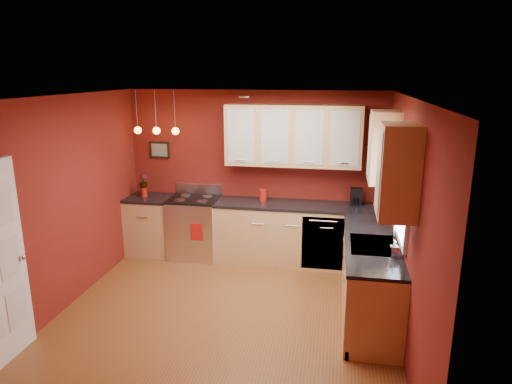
% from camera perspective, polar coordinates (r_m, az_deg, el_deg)
% --- Properties ---
extents(floor, '(4.20, 4.20, 0.00)m').
position_cam_1_polar(floor, '(5.69, -4.03, -15.40)').
color(floor, brown).
rests_on(floor, ground).
extents(ceiling, '(4.00, 4.20, 0.02)m').
position_cam_1_polar(ceiling, '(4.93, -4.58, 11.74)').
color(ceiling, white).
rests_on(ceiling, wall_back).
extents(wall_back, '(4.00, 0.02, 2.60)m').
position_cam_1_polar(wall_back, '(7.15, -0.12, 2.18)').
color(wall_back, maroon).
rests_on(wall_back, floor).
extents(wall_front, '(4.00, 0.02, 2.60)m').
position_cam_1_polar(wall_front, '(3.33, -13.52, -13.58)').
color(wall_front, maroon).
rests_on(wall_front, floor).
extents(wall_left, '(0.02, 4.20, 2.60)m').
position_cam_1_polar(wall_left, '(5.97, -23.23, -1.58)').
color(wall_left, maroon).
rests_on(wall_left, floor).
extents(wall_right, '(0.02, 4.20, 2.60)m').
position_cam_1_polar(wall_right, '(5.07, 18.25, -3.89)').
color(wall_right, maroon).
rests_on(wall_right, floor).
extents(base_cabinets_back_left, '(0.70, 0.60, 0.90)m').
position_cam_1_polar(base_cabinets_back_left, '(7.57, -12.95, -4.17)').
color(base_cabinets_back_left, tan).
rests_on(base_cabinets_back_left, floor).
extents(base_cabinets_back_right, '(2.54, 0.60, 0.90)m').
position_cam_1_polar(base_cabinets_back_right, '(7.01, 5.35, -5.38)').
color(base_cabinets_back_right, tan).
rests_on(base_cabinets_back_right, floor).
extents(base_cabinets_right, '(0.60, 2.10, 0.90)m').
position_cam_1_polar(base_cabinets_right, '(5.76, 13.97, -10.40)').
color(base_cabinets_right, tan).
rests_on(base_cabinets_right, floor).
extents(counter_back_left, '(0.70, 0.62, 0.04)m').
position_cam_1_polar(counter_back_left, '(7.43, -13.16, -0.74)').
color(counter_back_left, black).
rests_on(counter_back_left, base_cabinets_back_left).
extents(counter_back_right, '(2.54, 0.62, 0.04)m').
position_cam_1_polar(counter_back_right, '(6.86, 5.45, -1.70)').
color(counter_back_right, black).
rests_on(counter_back_right, base_cabinets_back_right).
extents(counter_right, '(0.62, 2.10, 0.04)m').
position_cam_1_polar(counter_right, '(5.58, 14.27, -6.02)').
color(counter_right, black).
rests_on(counter_right, base_cabinets_right).
extents(gas_range, '(0.76, 0.64, 1.11)m').
position_cam_1_polar(gas_range, '(7.31, -7.67, -4.34)').
color(gas_range, silver).
rests_on(gas_range, floor).
extents(dishwasher_front, '(0.60, 0.02, 0.80)m').
position_cam_1_polar(dishwasher_front, '(6.72, 8.30, -6.38)').
color(dishwasher_front, silver).
rests_on(dishwasher_front, base_cabinets_back_right).
extents(sink, '(0.50, 0.70, 0.33)m').
position_cam_1_polar(sink, '(5.44, 14.39, -6.62)').
color(sink, '#939398').
rests_on(sink, counter_right).
extents(window, '(0.06, 1.02, 1.22)m').
position_cam_1_polar(window, '(5.25, 17.89, 1.18)').
color(window, white).
rests_on(window, wall_right).
extents(upper_cabinets_back, '(2.00, 0.35, 0.90)m').
position_cam_1_polar(upper_cabinets_back, '(6.78, 4.65, 7.03)').
color(upper_cabinets_back, tan).
rests_on(upper_cabinets_back, wall_back).
extents(upper_cabinets_right, '(0.35, 1.95, 0.90)m').
position_cam_1_polar(upper_cabinets_right, '(5.20, 16.44, 4.12)').
color(upper_cabinets_right, tan).
rests_on(upper_cabinets_right, wall_right).
extents(wall_picture, '(0.32, 0.03, 0.26)m').
position_cam_1_polar(wall_picture, '(7.49, -11.94, 5.17)').
color(wall_picture, black).
rests_on(wall_picture, wall_back).
extents(pendant_lights, '(0.71, 0.11, 0.66)m').
position_cam_1_polar(pendant_lights, '(7.10, -12.34, 7.57)').
color(pendant_lights, '#939398').
rests_on(pendant_lights, ceiling).
extents(red_canister, '(0.12, 0.12, 0.19)m').
position_cam_1_polar(red_canister, '(6.96, 0.88, -0.42)').
color(red_canister, '#A61711').
rests_on(red_canister, counter_back_right).
extents(red_vase, '(0.10, 0.10, 0.15)m').
position_cam_1_polar(red_vase, '(7.44, -13.84, 0.00)').
color(red_vase, '#A61711').
rests_on(red_vase, counter_back_left).
extents(flowers, '(0.15, 0.15, 0.23)m').
position_cam_1_polar(flowers, '(7.40, -13.93, 1.28)').
color(flowers, '#A61711').
rests_on(flowers, red_vase).
extents(coffee_maker, '(0.18, 0.17, 0.25)m').
position_cam_1_polar(coffee_maker, '(6.93, 12.41, -0.64)').
color(coffee_maker, black).
rests_on(coffee_maker, counter_back_right).
extents(soap_pump, '(0.10, 0.10, 0.18)m').
position_cam_1_polar(soap_pump, '(5.12, 16.88, -6.78)').
color(soap_pump, silver).
rests_on(soap_pump, counter_right).
extents(dish_towel, '(0.19, 0.01, 0.27)m').
position_cam_1_polar(dish_towel, '(6.96, -7.46, -4.98)').
color(dish_towel, '#A61711').
rests_on(dish_towel, gas_range).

